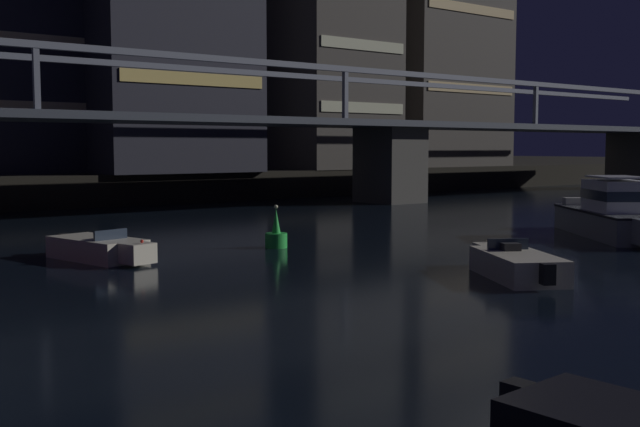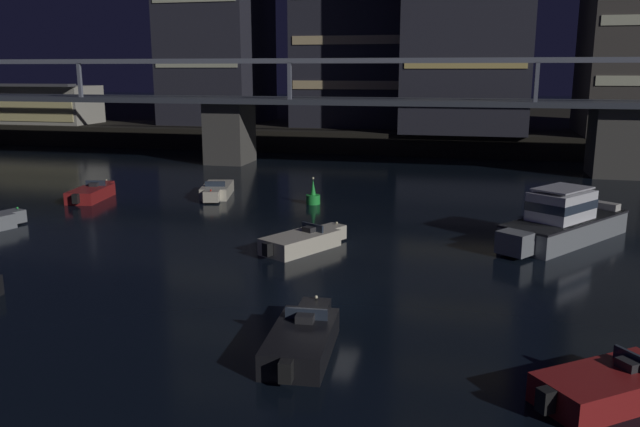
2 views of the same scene
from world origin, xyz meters
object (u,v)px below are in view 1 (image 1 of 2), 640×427
speedboat_far_left (515,264)px  river_bridge (189,143)px  speedboat_mid_right (101,249)px  tower_east_tall (325,20)px  channel_buoy (276,236)px  cabin_cruiser_near_left (613,214)px

speedboat_far_left → river_bridge: bearing=84.7°
river_bridge → speedboat_far_left: 27.35m
river_bridge → speedboat_mid_right: (-11.56, -15.56, -3.96)m
tower_east_tall → speedboat_far_left: size_ratio=5.53×
speedboat_far_left → tower_east_tall: bearing=60.2°
channel_buoy → tower_east_tall: bearing=49.9°
river_bridge → cabin_cruiser_near_left: size_ratio=12.23×
tower_east_tall → speedboat_far_left: tower_east_tall is taller
speedboat_mid_right → speedboat_far_left: (9.07, -11.39, 0.00)m
tower_east_tall → speedboat_far_left: bearing=-119.8°
tower_east_tall → channel_buoy: bearing=-130.1°
river_bridge → speedboat_mid_right: bearing=-126.6°
speedboat_mid_right → speedboat_far_left: size_ratio=1.07×
river_bridge → channel_buoy: size_ratio=59.68×
river_bridge → tower_east_tall: (20.53, 13.27, 11.17)m
speedboat_mid_right → speedboat_far_left: 14.56m
tower_east_tall → cabin_cruiser_near_left: bearing=-106.6°
river_bridge → tower_east_tall: size_ratio=3.89×
speedboat_mid_right → channel_buoy: channel_buoy is taller
cabin_cruiser_near_left → channel_buoy: size_ratio=4.88×
river_bridge → channel_buoy: 17.56m
speedboat_mid_right → speedboat_far_left: same height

